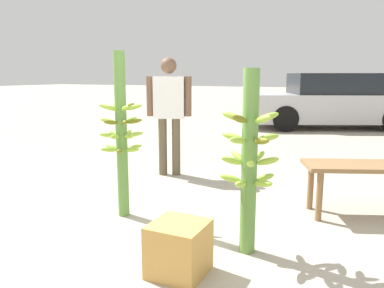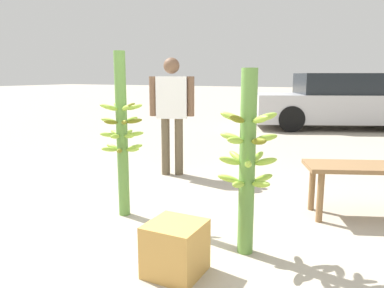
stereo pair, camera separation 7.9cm
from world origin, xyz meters
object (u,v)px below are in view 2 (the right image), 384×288
object	(u,v)px
vendor_person	(172,106)
parked_car	(339,102)
market_bench	(368,174)
produce_crate	(175,248)
banana_stalk_left	(122,134)
banana_stalk_center	(247,160)

from	to	relation	value
vendor_person	parked_car	xyz separation A→B (m)	(1.53, 5.89, -0.26)
market_bench	produce_crate	xyz separation A→B (m)	(-1.12, -1.72, -0.25)
banana_stalk_left	vendor_person	world-z (taller)	vendor_person
market_bench	produce_crate	distance (m)	2.07
market_bench	produce_crate	size ratio (longest dim) A/B	3.40
banana_stalk_left	parked_car	distance (m)	7.51
vendor_person	produce_crate	world-z (taller)	vendor_person
market_bench	parked_car	world-z (taller)	parked_car
banana_stalk_center	produce_crate	bearing A→B (deg)	-122.20
banana_stalk_center	produce_crate	xyz separation A→B (m)	(-0.32, -0.51, -0.55)
banana_stalk_center	vendor_person	distance (m)	2.39
banana_stalk_left	banana_stalk_center	world-z (taller)	banana_stalk_left
banana_stalk_center	parked_car	bearing A→B (deg)	90.73
banana_stalk_left	vendor_person	bearing A→B (deg)	101.97
vendor_person	banana_stalk_center	bearing A→B (deg)	110.27
vendor_person	market_bench	size ratio (longest dim) A/B	1.27
parked_car	produce_crate	xyz separation A→B (m)	(-0.23, -8.15, -0.49)
banana_stalk_left	vendor_person	xyz separation A→B (m)	(-0.32, 1.52, 0.13)
banana_stalk_left	parked_car	world-z (taller)	banana_stalk_left
banana_stalk_left	produce_crate	size ratio (longest dim) A/B	4.30
vendor_person	produce_crate	distance (m)	2.71
market_bench	produce_crate	world-z (taller)	market_bench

